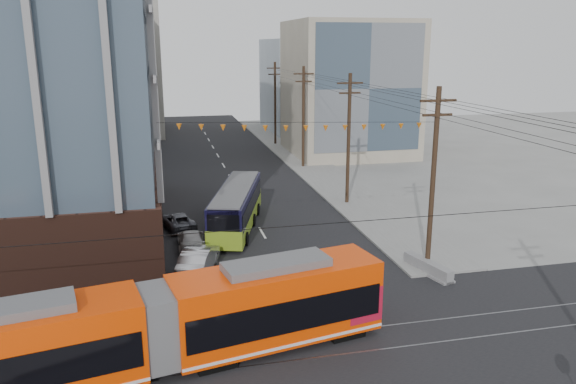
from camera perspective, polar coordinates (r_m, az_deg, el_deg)
The scene contains 11 objects.
bg_bldg_nw_near at distance 70.85m, azimuth -21.60°, elevation 10.34°, with size 18.00×16.00×18.00m, color #8C99A5.
bg_bldg_ne_near at distance 70.05m, azimuth 6.16°, elevation 10.41°, with size 14.00×14.00×16.00m, color gray.
bg_bldg_nw_far at distance 90.34m, azimuth -17.97°, elevation 12.03°, with size 16.00×18.00×20.00m, color gray.
bg_bldg_ne_far at distance 89.75m, azimuth 3.13°, elevation 10.78°, with size 16.00×16.00×14.00m, color #8C99A5.
utility_pole_far at distance 75.98m, azimuth -1.32°, elevation 8.93°, with size 0.30×0.30×11.00m, color black.
streetcar at distance 24.37m, azimuth -13.15°, elevation -13.32°, with size 20.21×2.84×3.89m, color #E63802, non-canonical shape.
city_bus at distance 41.67m, azimuth -5.27°, elevation -1.54°, with size 2.44×11.25×3.19m, color black, non-canonical shape.
parked_car_silver at distance 34.31m, azimuth -9.07°, elevation -6.77°, with size 1.63×4.68×1.54m, color #B0B1B6.
parked_car_white at distance 38.07m, azimuth -9.80°, elevation -4.81°, with size 1.78×4.37×1.27m, color #B7B5B5.
parked_car_grey at distance 42.45m, azimuth -11.17°, elevation -2.88°, with size 1.93×4.18×1.16m, color #545661.
jersey_barrier at distance 34.79m, azimuth 14.02°, elevation -7.42°, with size 0.86×3.80×0.76m, color slate.
Camera 1 is at (-6.90, -18.00, 13.28)m, focal length 35.00 mm.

